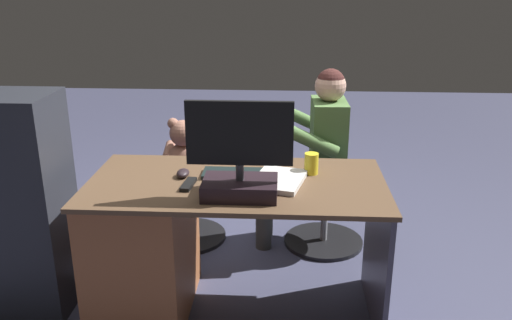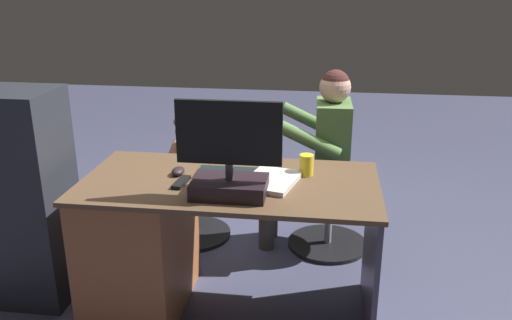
{
  "view_description": "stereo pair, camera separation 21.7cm",
  "coord_description": "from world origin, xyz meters",
  "px_view_note": "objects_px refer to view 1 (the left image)",
  "views": [
    {
      "loc": [
        -0.23,
        2.78,
        1.64
      ],
      "look_at": [
        -0.07,
        0.02,
        0.67
      ],
      "focal_mm": 37.58,
      "sensor_mm": 36.0,
      "label": 1
    },
    {
      "loc": [
        -0.44,
        2.76,
        1.64
      ],
      "look_at": [
        -0.07,
        0.02,
        0.67
      ],
      "focal_mm": 37.58,
      "sensor_mm": 36.0,
      "label": 2
    }
  ],
  "objects_px": {
    "office_chair_teddy": "(186,202)",
    "teddy_bear": "(184,150)",
    "desk": "(163,242)",
    "keyboard": "(246,174)",
    "monitor": "(240,166)",
    "tv_remote": "(188,184)",
    "person": "(313,146)",
    "visitor_chair": "(325,206)",
    "cup": "(311,164)",
    "computer_mouse": "(183,173)"
  },
  "relations": [
    {
      "from": "keyboard",
      "to": "cup",
      "type": "distance_m",
      "value": 0.32
    },
    {
      "from": "monitor",
      "to": "cup",
      "type": "relative_size",
      "value": 4.44
    },
    {
      "from": "office_chair_teddy",
      "to": "visitor_chair",
      "type": "relative_size",
      "value": 1.0
    },
    {
      "from": "tv_remote",
      "to": "teddy_bear",
      "type": "relative_size",
      "value": 0.4
    },
    {
      "from": "cup",
      "to": "tv_remote",
      "type": "bearing_deg",
      "value": 19.07
    },
    {
      "from": "monitor",
      "to": "office_chair_teddy",
      "type": "bearing_deg",
      "value": -65.22
    },
    {
      "from": "office_chair_teddy",
      "to": "visitor_chair",
      "type": "bearing_deg",
      "value": 178.59
    },
    {
      "from": "cup",
      "to": "tv_remote",
      "type": "height_order",
      "value": "cup"
    },
    {
      "from": "office_chair_teddy",
      "to": "teddy_bear",
      "type": "height_order",
      "value": "teddy_bear"
    },
    {
      "from": "desk",
      "to": "keyboard",
      "type": "xyz_separation_m",
      "value": [
        -0.41,
        -0.08,
        0.34
      ]
    },
    {
      "from": "monitor",
      "to": "person",
      "type": "relative_size",
      "value": 0.41
    },
    {
      "from": "office_chair_teddy",
      "to": "person",
      "type": "xyz_separation_m",
      "value": [
        -0.8,
        0.02,
        0.4
      ]
    },
    {
      "from": "office_chair_teddy",
      "to": "teddy_bear",
      "type": "relative_size",
      "value": 1.34
    },
    {
      "from": "desk",
      "to": "visitor_chair",
      "type": "bearing_deg",
      "value": -138.74
    },
    {
      "from": "monitor",
      "to": "visitor_chair",
      "type": "relative_size",
      "value": 0.92
    },
    {
      "from": "keyboard",
      "to": "tv_remote",
      "type": "xyz_separation_m",
      "value": [
        0.26,
        0.15,
        -0.0
      ]
    },
    {
      "from": "tv_remote",
      "to": "monitor",
      "type": "bearing_deg",
      "value": 165.15
    },
    {
      "from": "teddy_bear",
      "to": "person",
      "type": "bearing_deg",
      "value": 177.65
    },
    {
      "from": "computer_mouse",
      "to": "visitor_chair",
      "type": "height_order",
      "value": "computer_mouse"
    },
    {
      "from": "desk",
      "to": "keyboard",
      "type": "distance_m",
      "value": 0.54
    },
    {
      "from": "desk",
      "to": "keyboard",
      "type": "height_order",
      "value": "keyboard"
    },
    {
      "from": "desk",
      "to": "office_chair_teddy",
      "type": "distance_m",
      "value": 0.78
    },
    {
      "from": "cup",
      "to": "visitor_chair",
      "type": "height_order",
      "value": "cup"
    },
    {
      "from": "teddy_bear",
      "to": "office_chair_teddy",
      "type": "bearing_deg",
      "value": 90.0
    },
    {
      "from": "computer_mouse",
      "to": "cup",
      "type": "distance_m",
      "value": 0.62
    },
    {
      "from": "tv_remote",
      "to": "office_chair_teddy",
      "type": "distance_m",
      "value": 0.98
    },
    {
      "from": "keyboard",
      "to": "tv_remote",
      "type": "relative_size",
      "value": 2.8
    },
    {
      "from": "desk",
      "to": "person",
      "type": "height_order",
      "value": "person"
    },
    {
      "from": "visitor_chair",
      "to": "keyboard",
      "type": "bearing_deg",
      "value": 56.76
    },
    {
      "from": "monitor",
      "to": "tv_remote",
      "type": "relative_size",
      "value": 3.07
    },
    {
      "from": "office_chair_teddy",
      "to": "desk",
      "type": "bearing_deg",
      "value": 92.14
    },
    {
      "from": "cup",
      "to": "visitor_chair",
      "type": "relative_size",
      "value": 0.21
    },
    {
      "from": "keyboard",
      "to": "office_chair_teddy",
      "type": "height_order",
      "value": "keyboard"
    },
    {
      "from": "desk",
      "to": "keyboard",
      "type": "relative_size",
      "value": 3.35
    },
    {
      "from": "cup",
      "to": "teddy_bear",
      "type": "bearing_deg",
      "value": -41.14
    },
    {
      "from": "desk",
      "to": "teddy_bear",
      "type": "bearing_deg",
      "value": -87.89
    },
    {
      "from": "teddy_bear",
      "to": "visitor_chair",
      "type": "height_order",
      "value": "teddy_bear"
    },
    {
      "from": "desk",
      "to": "monitor",
      "type": "distance_m",
      "value": 0.64
    },
    {
      "from": "desk",
      "to": "computer_mouse",
      "type": "relative_size",
      "value": 14.66
    },
    {
      "from": "tv_remote",
      "to": "person",
      "type": "xyz_separation_m",
      "value": [
        -0.61,
        -0.83,
        -0.07
      ]
    },
    {
      "from": "office_chair_teddy",
      "to": "person",
      "type": "relative_size",
      "value": 0.45
    },
    {
      "from": "monitor",
      "to": "keyboard",
      "type": "distance_m",
      "value": 0.27
    },
    {
      "from": "computer_mouse",
      "to": "tv_remote",
      "type": "relative_size",
      "value": 0.64
    },
    {
      "from": "keyboard",
      "to": "teddy_bear",
      "type": "distance_m",
      "value": 0.84
    },
    {
      "from": "desk",
      "to": "teddy_bear",
      "type": "height_order",
      "value": "teddy_bear"
    },
    {
      "from": "teddy_bear",
      "to": "person",
      "type": "height_order",
      "value": "person"
    },
    {
      "from": "desk",
      "to": "monitor",
      "type": "xyz_separation_m",
      "value": [
        -0.4,
        0.16,
        0.47
      ]
    },
    {
      "from": "office_chair_teddy",
      "to": "teddy_bear",
      "type": "xyz_separation_m",
      "value": [
        0.0,
        -0.01,
        0.35
      ]
    },
    {
      "from": "desk",
      "to": "cup",
      "type": "xyz_separation_m",
      "value": [
        -0.73,
        -0.12,
        0.38
      ]
    },
    {
      "from": "desk",
      "to": "monitor",
      "type": "height_order",
      "value": "monitor"
    }
  ]
}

